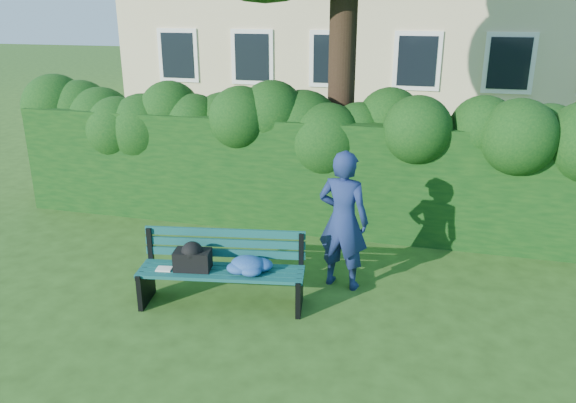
# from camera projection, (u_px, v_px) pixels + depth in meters

# --- Properties ---
(ground) EXTENTS (80.00, 80.00, 0.00)m
(ground) POSITION_uv_depth(u_px,v_px,m) (276.00, 284.00, 7.36)
(ground) COLOR #2A4817
(ground) RESTS_ON ground
(hedge) EXTENTS (10.00, 1.00, 1.80)m
(hedge) POSITION_uv_depth(u_px,v_px,m) (313.00, 173.00, 9.07)
(hedge) COLOR black
(hedge) RESTS_ON ground
(park_bench) EXTENTS (2.05, 0.88, 0.89)m
(park_bench) POSITION_uv_depth(u_px,v_px,m) (223.00, 266.00, 6.73)
(park_bench) COLOR #0D4141
(park_bench) RESTS_ON ground
(man_reading) EXTENTS (0.73, 0.55, 1.81)m
(man_reading) POSITION_uv_depth(u_px,v_px,m) (343.00, 220.00, 7.05)
(man_reading) COLOR navy
(man_reading) RESTS_ON ground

